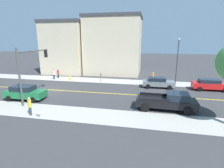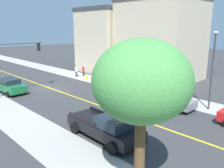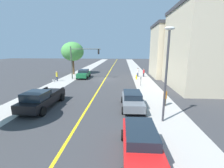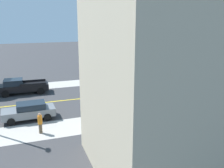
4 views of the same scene
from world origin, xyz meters
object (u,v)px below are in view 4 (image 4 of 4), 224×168
fire_hydrant (180,103)px  traffic_light_mast (136,53)px  small_dog (104,76)px  pedestrian_red_shirt (217,100)px  parking_meter (133,105)px  green_sedan_right_curb (143,76)px  pedestrian_orange_shirt (40,123)px  pedestrian_white_shirt (210,96)px  black_pickup_truck (21,86)px  pedestrian_yellow_shirt (111,72)px  street_tree_right_corner (161,43)px  grey_sedan_left_curb (29,111)px

fire_hydrant → traffic_light_mast: bearing=0.9°
small_dog → pedestrian_red_shirt: bearing=125.3°
small_dog → fire_hydrant: bearing=116.7°
pedestrian_red_shirt → small_dog: (16.07, 6.55, -0.54)m
traffic_light_mast → pedestrian_red_shirt: size_ratio=3.70×
parking_meter → green_sedan_right_curb: size_ratio=0.30×
traffic_light_mast → green_sedan_right_curb: size_ratio=1.31×
pedestrian_red_shirt → pedestrian_orange_shirt: 16.84m
green_sedan_right_curb → pedestrian_white_shirt: pedestrian_white_shirt is taller
black_pickup_truck → pedestrian_yellow_shirt: black_pickup_truck is taller
fire_hydrant → pedestrian_orange_shirt: 13.85m
small_dog → pedestrian_orange_shirt: bearing=70.2°
street_tree_right_corner → pedestrian_yellow_shirt: street_tree_right_corner is taller
green_sedan_right_curb → pedestrian_white_shirt: (-10.75, -2.27, 0.10)m
small_dog → traffic_light_mast: bearing=142.8°
traffic_light_mast → green_sedan_right_curb: traffic_light_mast is taller
black_pickup_truck → pedestrian_yellow_shirt: bearing=-161.0°
black_pickup_truck → pedestrian_orange_shirt: bearing=97.9°
traffic_light_mast → grey_sedan_left_curb: traffic_light_mast is taller
street_tree_right_corner → pedestrian_red_shirt: size_ratio=4.37×
parking_meter → pedestrian_orange_shirt: size_ratio=0.82×
black_pickup_truck → pedestrian_white_shirt: bearing=151.2°
fire_hydrant → parking_meter: (-0.20, 5.32, 0.48)m
traffic_light_mast → green_sedan_right_curb: (-0.13, -1.14, -3.25)m
pedestrian_yellow_shirt → pedestrian_white_shirt: pedestrian_white_shirt is taller
traffic_light_mast → small_dog: 6.40m
fire_hydrant → green_sedan_right_curb: bearing=-5.5°
black_pickup_truck → pedestrian_yellow_shirt: 13.19m
green_sedan_right_curb → pedestrian_red_shirt: 12.14m
parking_meter → pedestrian_yellow_shirt: pedestrian_yellow_shirt is taller
grey_sedan_left_curb → pedestrian_yellow_shirt: size_ratio=2.59×
pedestrian_yellow_shirt → small_dog: 1.18m
green_sedan_right_curb → pedestrian_orange_shirt: size_ratio=2.76×
grey_sedan_left_curb → pedestrian_white_shirt: (-2.17, -17.70, 0.16)m
fire_hydrant → pedestrian_white_shirt: bearing=-99.4°
street_tree_right_corner → pedestrian_yellow_shirt: bearing=87.0°
green_sedan_right_curb → pedestrian_orange_shirt: bearing=36.7°
pedestrian_orange_shirt → pedestrian_white_shirt: size_ratio=0.92×
parking_meter → black_pickup_truck: size_ratio=0.23×
parking_meter → pedestrian_red_shirt: pedestrian_red_shirt is taller
pedestrian_orange_shirt → small_dog: pedestrian_orange_shirt is taller
pedestrian_red_shirt → small_dog: bearing=-112.7°
green_sedan_right_curb → pedestrian_yellow_shirt: pedestrian_yellow_shirt is taller
fire_hydrant → pedestrian_red_shirt: 3.58m
fire_hydrant → parking_meter: parking_meter is taller
pedestrian_white_shirt → street_tree_right_corner: bearing=61.2°
traffic_light_mast → grey_sedan_left_curb: bearing=-58.6°
traffic_light_mast → pedestrian_white_shirt: (-10.88, -3.41, -3.15)m
traffic_light_mast → pedestrian_yellow_shirt: traffic_light_mast is taller
traffic_light_mast → grey_sedan_left_curb: size_ratio=1.34×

